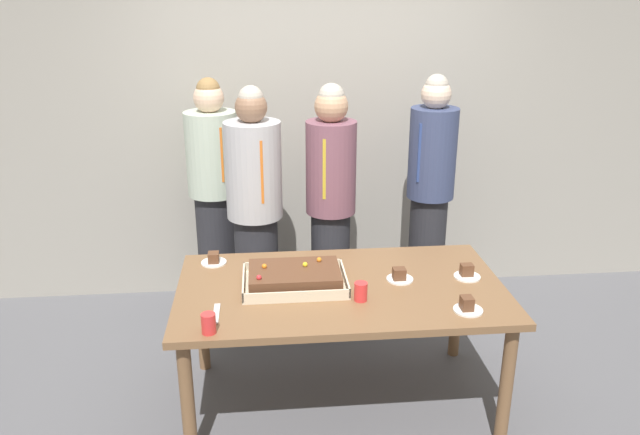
{
  "coord_description": "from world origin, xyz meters",
  "views": [
    {
      "loc": [
        -0.41,
        -3.07,
        2.29
      ],
      "look_at": [
        -0.1,
        0.15,
        1.1
      ],
      "focal_mm": 35.07,
      "sensor_mm": 36.0,
      "label": 1
    }
  ],
  "objects_px": {
    "sheet_cake": "(295,278)",
    "plated_slice_near_left": "(467,306)",
    "drink_cup_middle": "(361,292)",
    "cake_server_utensil": "(216,314)",
    "drink_cup_nearest": "(209,323)",
    "person_striped_tie_right": "(430,195)",
    "plated_slice_far_left": "(467,273)",
    "person_serving_front": "(331,206)",
    "party_table": "(341,299)",
    "plated_slice_far_right": "(214,260)",
    "plated_slice_near_right": "(399,276)",
    "person_green_shirt_behind": "(215,196)",
    "person_back_corner": "(255,212)"
  },
  "relations": [
    {
      "from": "person_green_shirt_behind",
      "to": "sheet_cake",
      "type": "bearing_deg",
      "value": -0.01
    },
    {
      "from": "person_green_shirt_behind",
      "to": "drink_cup_nearest",
      "type": "bearing_deg",
      "value": -20.16
    },
    {
      "from": "cake_server_utensil",
      "to": "person_back_corner",
      "type": "distance_m",
      "value": 1.16
    },
    {
      "from": "plated_slice_far_left",
      "to": "person_serving_front",
      "type": "xyz_separation_m",
      "value": [
        -0.68,
        0.87,
        0.13
      ]
    },
    {
      "from": "sheet_cake",
      "to": "plated_slice_near_left",
      "type": "height_order",
      "value": "sheet_cake"
    },
    {
      "from": "plated_slice_near_right",
      "to": "cake_server_utensil",
      "type": "bearing_deg",
      "value": -163.49
    },
    {
      "from": "plated_slice_near_right",
      "to": "drink_cup_nearest",
      "type": "relative_size",
      "value": 1.5
    },
    {
      "from": "party_table",
      "to": "drink_cup_nearest",
      "type": "distance_m",
      "value": 0.82
    },
    {
      "from": "person_green_shirt_behind",
      "to": "person_back_corner",
      "type": "relative_size",
      "value": 1.0
    },
    {
      "from": "drink_cup_middle",
      "to": "person_serving_front",
      "type": "xyz_separation_m",
      "value": [
        -0.04,
        1.09,
        0.1
      ]
    },
    {
      "from": "plated_slice_far_right",
      "to": "person_serving_front",
      "type": "height_order",
      "value": "person_serving_front"
    },
    {
      "from": "sheet_cake",
      "to": "plated_slice_near_right",
      "type": "height_order",
      "value": "sheet_cake"
    },
    {
      "from": "party_table",
      "to": "sheet_cake",
      "type": "relative_size",
      "value": 3.16
    },
    {
      "from": "plated_slice_near_right",
      "to": "drink_cup_middle",
      "type": "distance_m",
      "value": 0.33
    },
    {
      "from": "person_back_corner",
      "to": "person_serving_front",
      "type": "bearing_deg",
      "value": 79.79
    },
    {
      "from": "cake_server_utensil",
      "to": "person_green_shirt_behind",
      "type": "height_order",
      "value": "person_green_shirt_behind"
    },
    {
      "from": "party_table",
      "to": "plated_slice_near_right",
      "type": "relative_size",
      "value": 11.96
    },
    {
      "from": "plated_slice_far_left",
      "to": "plated_slice_far_right",
      "type": "distance_m",
      "value": 1.48
    },
    {
      "from": "cake_server_utensil",
      "to": "person_striped_tie_right",
      "type": "distance_m",
      "value": 1.92
    },
    {
      "from": "party_table",
      "to": "person_striped_tie_right",
      "type": "bearing_deg",
      "value": 53.39
    },
    {
      "from": "plated_slice_far_left",
      "to": "drink_cup_nearest",
      "type": "relative_size",
      "value": 1.5
    },
    {
      "from": "plated_slice_near_left",
      "to": "person_striped_tie_right",
      "type": "xyz_separation_m",
      "value": [
        0.16,
        1.37,
        0.14
      ]
    },
    {
      "from": "plated_slice_far_left",
      "to": "person_striped_tie_right",
      "type": "distance_m",
      "value": 0.99
    },
    {
      "from": "plated_slice_near_left",
      "to": "person_striped_tie_right",
      "type": "relative_size",
      "value": 0.09
    },
    {
      "from": "plated_slice_far_right",
      "to": "drink_cup_nearest",
      "type": "bearing_deg",
      "value": -87.97
    },
    {
      "from": "drink_cup_middle",
      "to": "cake_server_utensil",
      "type": "relative_size",
      "value": 0.5
    },
    {
      "from": "plated_slice_far_left",
      "to": "drink_cup_nearest",
      "type": "bearing_deg",
      "value": -161.32
    },
    {
      "from": "drink_cup_middle",
      "to": "sheet_cake",
      "type": "bearing_deg",
      "value": 148.75
    },
    {
      "from": "person_back_corner",
      "to": "cake_server_utensil",
      "type": "bearing_deg",
      "value": -24.03
    },
    {
      "from": "plated_slice_near_right",
      "to": "person_green_shirt_behind",
      "type": "xyz_separation_m",
      "value": [
        -1.09,
        1.2,
        0.12
      ]
    },
    {
      "from": "person_serving_front",
      "to": "plated_slice_near_left",
      "type": "bearing_deg",
      "value": 42.62
    },
    {
      "from": "drink_cup_middle",
      "to": "person_green_shirt_behind",
      "type": "distance_m",
      "value": 1.65
    },
    {
      "from": "sheet_cake",
      "to": "cake_server_utensil",
      "type": "distance_m",
      "value": 0.5
    },
    {
      "from": "party_table",
      "to": "plated_slice_far_right",
      "type": "xyz_separation_m",
      "value": [
        -0.72,
        0.37,
        0.1
      ]
    },
    {
      "from": "sheet_cake",
      "to": "plated_slice_near_right",
      "type": "distance_m",
      "value": 0.59
    },
    {
      "from": "plated_slice_near_right",
      "to": "cake_server_utensil",
      "type": "relative_size",
      "value": 0.75
    },
    {
      "from": "plated_slice_near_left",
      "to": "cake_server_utensil",
      "type": "distance_m",
      "value": 1.27
    },
    {
      "from": "drink_cup_nearest",
      "to": "person_striped_tie_right",
      "type": "relative_size",
      "value": 0.06
    },
    {
      "from": "party_table",
      "to": "person_striped_tie_right",
      "type": "distance_m",
      "value": 1.3
    },
    {
      "from": "person_striped_tie_right",
      "to": "person_back_corner",
      "type": "bearing_deg",
      "value": -37.56
    },
    {
      "from": "party_table",
      "to": "drink_cup_middle",
      "type": "distance_m",
      "value": 0.23
    },
    {
      "from": "plated_slice_far_right",
      "to": "drink_cup_middle",
      "type": "relative_size",
      "value": 1.5
    },
    {
      "from": "plated_slice_near_left",
      "to": "person_green_shirt_behind",
      "type": "bearing_deg",
      "value": 130.63
    },
    {
      "from": "party_table",
      "to": "plated_slice_near_right",
      "type": "bearing_deg",
      "value": 6.61
    },
    {
      "from": "sheet_cake",
      "to": "plated_slice_near_left",
      "type": "distance_m",
      "value": 0.93
    },
    {
      "from": "drink_cup_middle",
      "to": "cake_server_utensil",
      "type": "distance_m",
      "value": 0.75
    },
    {
      "from": "plated_slice_far_left",
      "to": "drink_cup_nearest",
      "type": "height_order",
      "value": "drink_cup_nearest"
    },
    {
      "from": "plated_slice_far_left",
      "to": "cake_server_utensil",
      "type": "relative_size",
      "value": 0.75
    },
    {
      "from": "drink_cup_nearest",
      "to": "plated_slice_near_right",
      "type": "bearing_deg",
      "value": 24.82
    },
    {
      "from": "plated_slice_far_right",
      "to": "plated_slice_far_left",
      "type": "bearing_deg",
      "value": -12.78
    }
  ]
}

